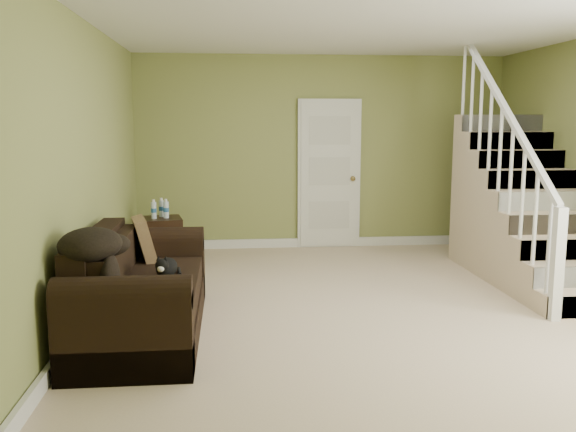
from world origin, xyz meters
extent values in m
cube|color=#C5AB8E|center=(0.00, 0.00, 0.00)|extent=(5.00, 5.50, 0.01)
cube|color=white|center=(0.00, 0.00, 2.60)|extent=(5.00, 5.50, 0.01)
cube|color=#87904D|center=(0.00, 2.75, 1.30)|extent=(5.00, 0.04, 2.60)
cube|color=#87904D|center=(0.00, -2.75, 1.30)|extent=(5.00, 0.04, 2.60)
cube|color=#87904D|center=(-2.50, 0.00, 1.30)|extent=(0.04, 5.50, 2.60)
cube|color=white|center=(0.00, 2.72, 0.06)|extent=(5.00, 0.04, 0.12)
cube|color=white|center=(-2.47, 0.00, 0.06)|extent=(0.04, 5.50, 0.12)
cube|color=white|center=(0.10, 2.71, 1.01)|extent=(0.86, 0.05, 2.02)
cube|color=white|center=(0.10, 2.69, 1.00)|extent=(0.78, 0.04, 1.96)
sphere|color=olive|center=(0.42, 2.65, 0.95)|extent=(0.07, 0.07, 0.07)
cylinder|color=white|center=(1.55, -0.46, 0.65)|extent=(0.04, 0.04, 0.90)
cylinder|color=white|center=(1.55, -0.19, 0.85)|extent=(0.04, 0.04, 0.90)
cube|color=#C5AB8E|center=(2.00, 0.08, 0.30)|extent=(1.00, 0.27, 0.60)
cylinder|color=white|center=(1.55, 0.08, 1.05)|extent=(0.04, 0.04, 0.90)
cube|color=#C5AB8E|center=(2.00, 0.35, 0.40)|extent=(1.00, 0.27, 0.80)
cylinder|color=white|center=(1.55, 0.35, 1.25)|extent=(0.04, 0.04, 0.90)
cube|color=#C5AB8E|center=(2.00, 0.62, 0.50)|extent=(1.00, 0.27, 1.00)
cylinder|color=white|center=(1.55, 0.62, 1.45)|extent=(0.04, 0.04, 0.90)
cube|color=#C5AB8E|center=(2.00, 0.89, 0.60)|extent=(1.00, 0.27, 1.20)
cylinder|color=white|center=(1.55, 0.89, 1.65)|extent=(0.04, 0.04, 0.90)
cube|color=#C5AB8E|center=(2.00, 1.16, 0.70)|extent=(1.00, 0.27, 1.40)
cylinder|color=white|center=(1.55, 1.16, 1.85)|extent=(0.04, 0.04, 0.90)
cube|color=#C5AB8E|center=(2.00, 1.43, 0.80)|extent=(1.00, 0.27, 1.60)
cylinder|color=white|center=(1.55, 1.43, 2.05)|extent=(0.04, 0.04, 0.90)
cube|color=#C5AB8E|center=(2.00, 1.70, 0.90)|extent=(1.00, 0.27, 1.80)
cylinder|color=white|center=(1.55, 1.70, 2.25)|extent=(0.04, 0.04, 0.90)
cube|color=white|center=(1.55, -0.62, 0.50)|extent=(0.09, 0.09, 1.00)
cube|color=white|center=(1.55, 0.62, 1.90)|extent=(0.06, 2.46, 1.84)
cube|color=black|center=(-1.97, -0.59, 0.12)|extent=(0.91, 2.11, 0.24)
cube|color=black|center=(-1.87, -0.59, 0.35)|extent=(0.69, 1.59, 0.21)
cube|color=black|center=(-1.97, -1.52, 0.30)|extent=(0.91, 0.24, 0.59)
cube|color=black|center=(-1.97, 0.35, 0.30)|extent=(0.91, 0.24, 0.59)
cylinder|color=black|center=(-1.97, -1.52, 0.59)|extent=(0.91, 0.24, 0.24)
cylinder|color=black|center=(-1.97, 0.35, 0.59)|extent=(0.91, 0.24, 0.24)
cube|color=black|center=(-2.33, -0.59, 0.53)|extent=(0.19, 1.63, 0.60)
cube|color=black|center=(-2.18, -0.59, 0.61)|extent=(0.13, 1.57, 0.34)
cube|color=black|center=(-2.09, 1.87, 0.28)|extent=(0.55, 0.55, 0.57)
cylinder|color=white|center=(-2.16, 1.81, 0.67)|extent=(0.06, 0.06, 0.20)
cylinder|color=#2964A3|center=(-2.16, 1.81, 0.67)|extent=(0.07, 0.07, 0.05)
cylinder|color=white|center=(-2.16, 1.81, 0.78)|extent=(0.03, 0.03, 0.03)
cylinder|color=white|center=(-2.02, 1.85, 0.67)|extent=(0.06, 0.06, 0.20)
cylinder|color=#2964A3|center=(-2.02, 1.85, 0.67)|extent=(0.07, 0.07, 0.05)
cylinder|color=white|center=(-2.02, 1.85, 0.78)|extent=(0.03, 0.03, 0.03)
cylinder|color=white|center=(-2.09, 1.97, 0.67)|extent=(0.06, 0.06, 0.20)
cylinder|color=#2964A3|center=(-2.09, 1.97, 0.67)|extent=(0.07, 0.07, 0.05)
cylinder|color=white|center=(-2.09, 1.97, 0.78)|extent=(0.03, 0.03, 0.03)
ellipsoid|color=black|center=(-1.78, -0.54, 0.53)|extent=(0.21, 0.31, 0.16)
ellipsoid|color=white|center=(-1.78, -0.61, 0.50)|extent=(0.11, 0.13, 0.08)
sphere|color=black|center=(-1.78, -0.69, 0.59)|extent=(0.12, 0.12, 0.11)
ellipsoid|color=white|center=(-1.78, -0.74, 0.57)|extent=(0.06, 0.05, 0.05)
cone|color=black|center=(-1.81, -0.68, 0.64)|extent=(0.04, 0.05, 0.05)
cone|color=black|center=(-1.75, -0.68, 0.64)|extent=(0.04, 0.05, 0.05)
cylinder|color=black|center=(-1.70, -0.43, 0.47)|extent=(0.06, 0.23, 0.03)
ellipsoid|color=yellow|center=(-1.88, -0.81, 0.48)|extent=(0.11, 0.19, 0.05)
cube|color=#533421|center=(-2.05, 0.14, 0.63)|extent=(0.29, 0.46, 0.44)
ellipsoid|color=black|center=(-2.24, -1.18, 0.86)|extent=(0.49, 0.61, 0.23)
camera|label=1|loc=(-1.26, -5.50, 1.72)|focal=38.00mm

